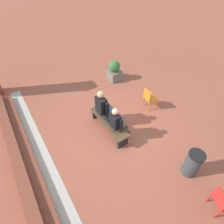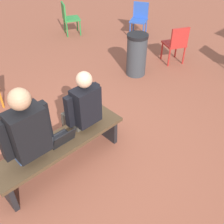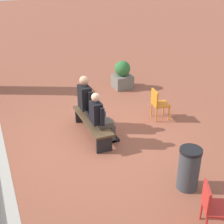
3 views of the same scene
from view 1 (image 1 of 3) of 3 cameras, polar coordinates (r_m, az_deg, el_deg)
The scene contains 11 objects.
ground_plane at distance 6.10m, azimuth 0.06°, elevation -6.24°, with size 60.00×60.00×0.00m, color brown.
concrete_strip at distance 5.74m, azimuth -21.01°, elevation -14.90°, with size 8.35×0.40×0.01m, color #A8A399.
brick_steps at distance 5.68m, azimuth -26.66°, elevation -16.30°, with size 7.55×0.60×0.30m.
bench at distance 5.87m, azimuth -1.03°, elevation -3.57°, with size 1.80×0.44×0.45m.
person_student at distance 5.42m, azimuth 1.88°, elevation -3.39°, with size 0.52×0.65×1.30m.
person_adult at distance 5.87m, azimuth -2.55°, elevation 1.70°, with size 0.59×0.75×1.43m.
laptop at distance 5.76m, azimuth -1.11°, elevation -2.66°, with size 0.32×0.29×0.21m.
plastic_chair_near_bench_right at distance 6.84m, azimuth 12.04°, elevation 4.64°, with size 0.47×0.47×0.84m.
plastic_chair_far_right at distance 5.04m, azimuth 32.33°, elevation -23.27°, with size 0.56×0.56×0.84m.
planter at distance 8.45m, azimuth 0.81°, elevation 13.22°, with size 0.60×0.60×0.94m.
litter_bin at distance 5.31m, azimuth 24.79°, elevation -15.02°, with size 0.42×0.42×0.86m.
Camera 1 is at (-3.33, 2.23, 4.60)m, focal length 28.00 mm.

